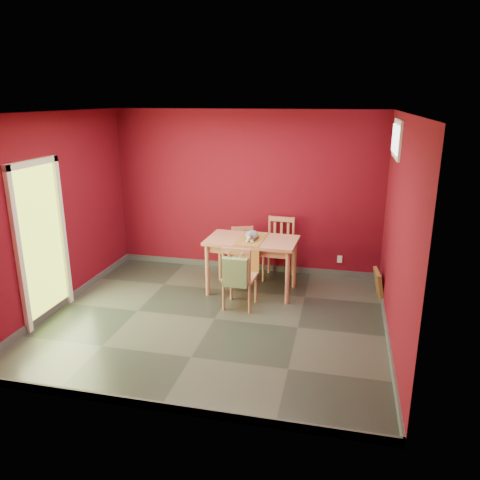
% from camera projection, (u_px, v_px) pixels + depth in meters
% --- Properties ---
extents(ground, '(4.50, 4.50, 0.00)m').
position_uv_depth(ground, '(215.00, 319.00, 6.33)').
color(ground, '#2D342D').
rests_on(ground, ground).
extents(room_shell, '(4.50, 4.50, 4.50)m').
position_uv_depth(room_shell, '(215.00, 315.00, 6.31)').
color(room_shell, '#5C0916').
rests_on(room_shell, ground).
extents(doorway, '(0.06, 1.01, 2.13)m').
position_uv_depth(doorway, '(41.00, 237.00, 6.10)').
color(doorway, '#B7D838').
rests_on(doorway, ground).
extents(window, '(0.05, 0.90, 0.50)m').
position_uv_depth(window, '(397.00, 139.00, 6.10)').
color(window, white).
rests_on(window, room_shell).
extents(outlet_plate, '(0.08, 0.02, 0.12)m').
position_uv_depth(outlet_plate, '(340.00, 259.00, 7.75)').
color(outlet_plate, silver).
rests_on(outlet_plate, room_shell).
extents(dining_table, '(1.37, 0.84, 0.84)m').
position_uv_depth(dining_table, '(252.00, 246.00, 7.03)').
color(dining_table, '#BD7558').
rests_on(dining_table, ground).
extents(table_runner, '(0.40, 0.79, 0.39)m').
position_uv_depth(table_runner, '(250.00, 245.00, 6.90)').
color(table_runner, '#9C6528').
rests_on(table_runner, dining_table).
extents(chair_far_left, '(0.50, 0.50, 0.83)m').
position_uv_depth(chair_far_left, '(244.00, 252.00, 7.72)').
color(chair_far_left, '#BD7558').
rests_on(chair_far_left, ground).
extents(chair_far_right, '(0.50, 0.50, 1.00)m').
position_uv_depth(chair_far_right, '(279.00, 248.00, 7.65)').
color(chair_far_right, '#BD7558').
rests_on(chair_far_right, ground).
extents(chair_near, '(0.46, 0.46, 0.93)m').
position_uv_depth(chair_near, '(239.00, 276.00, 6.54)').
color(chair_near, '#BD7558').
rests_on(chair_near, ground).
extents(tote_bag, '(0.34, 0.20, 0.47)m').
position_uv_depth(tote_bag, '(235.00, 272.00, 6.29)').
color(tote_bag, '#6B8C59').
rests_on(tote_bag, chair_near).
extents(cat, '(0.31, 0.43, 0.19)m').
position_uv_depth(cat, '(252.00, 234.00, 6.93)').
color(cat, slate).
rests_on(cat, table_runner).
extents(picture_frame, '(0.19, 0.45, 0.44)m').
position_uv_depth(picture_frame, '(379.00, 285.00, 6.91)').
color(picture_frame, brown).
rests_on(picture_frame, ground).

